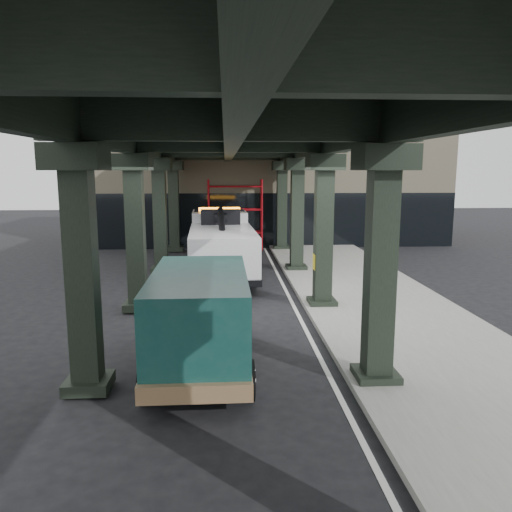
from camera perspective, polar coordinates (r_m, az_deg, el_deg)
name	(u,v)px	position (r m, az deg, el deg)	size (l,w,h in m)	color
ground	(246,328)	(14.57, -1.16, -8.22)	(90.00, 90.00, 0.00)	black
sidewalk	(378,305)	(17.21, 13.76, -5.42)	(5.00, 40.00, 0.15)	gray
lane_stripe	(295,308)	(16.63, 4.45, -5.95)	(0.12, 38.00, 0.01)	silver
viaduct	(230,139)	(15.88, -3.02, 13.22)	(7.40, 32.00, 6.40)	black
building	(263,178)	(33.95, 0.82, 8.92)	(22.00, 10.00, 8.00)	#C6B793
scaffolding	(235,213)	(28.60, -2.39, 4.96)	(3.08, 0.88, 4.00)	red
tow_truck	(221,242)	(21.62, -4.03, 1.59)	(2.96, 9.07, 2.94)	black
towed_van	(201,315)	(11.55, -6.36, -6.75)	(2.30, 5.65, 2.28)	#12413C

